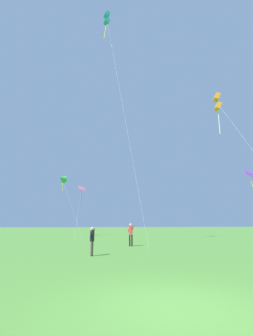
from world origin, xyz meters
TOP-DOWN VIEW (x-y plane):
  - ground_plane at (0.00, 0.00)m, footprint 400.00×400.00m
  - kite_teal_box at (1.50, 17.95)m, footprint 2.84×6.74m
  - kite_orange_box at (12.50, 12.91)m, footprint 2.35×9.63m
  - kite_pink_low at (0.97, 36.66)m, footprint 2.27×10.66m
  - kite_green_small at (-2.58, 33.17)m, footprint 4.20×6.28m
  - person_foreground_watcher at (3.32, 14.01)m, footprint 0.55×0.38m
  - person_far_back at (-0.61, 8.77)m, footprint 0.36×0.46m

SIDE VIEW (x-z plane):
  - ground_plane at x=0.00m, z-range 0.00..0.00m
  - person_far_back at x=-0.61m, z-range 0.16..1.75m
  - person_foreground_watcher at x=3.32m, z-range 0.19..2.01m
  - kite_pink_low at x=0.97m, z-range 3.27..12.06m
  - kite_green_small at x=-2.58m, z-range 4.18..14.07m
  - kite_orange_box at x=12.50m, z-range 6.46..21.59m
  - kite_teal_box at x=1.50m, z-range 12.82..40.73m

